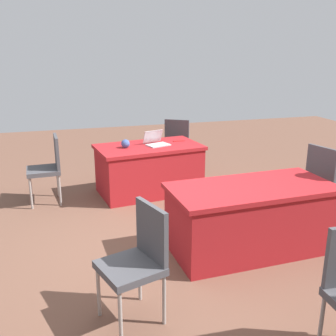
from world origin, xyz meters
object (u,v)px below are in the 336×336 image
(chair_tucked_right, at_px, (138,257))
(laptop_silver, at_px, (157,142))
(table_mid_left, at_px, (251,218))
(yarn_ball, at_px, (125,144))
(chair_near_front, at_px, (327,178))
(chair_tucked_left, at_px, (48,165))
(chair_by_pillar, at_px, (178,142))
(table_foreground, at_px, (149,169))
(scissors_red, at_px, (179,141))

(chair_tucked_right, xyz_separation_m, laptop_silver, (-0.89, -2.82, 0.22))
(table_mid_left, relative_size, yarn_ball, 14.39)
(chair_near_front, distance_m, yarn_ball, 2.73)
(chair_tucked_left, height_order, chair_by_pillar, same)
(table_foreground, distance_m, chair_tucked_left, 1.45)
(laptop_silver, height_order, yarn_ball, laptop_silver)
(table_foreground, height_order, yarn_ball, yarn_ball)
(chair_tucked_right, distance_m, yarn_ball, 2.81)
(chair_near_front, bearing_deg, laptop_silver, -146.76)
(scissors_red, bearing_deg, chair_tucked_right, 65.98)
(chair_tucked_right, xyz_separation_m, yarn_ball, (-0.42, -2.76, 0.25))
(chair_by_pillar, bearing_deg, chair_near_front, -34.25)
(table_mid_left, relative_size, chair_near_front, 1.83)
(chair_tucked_right, bearing_deg, table_foreground, -32.79)
(table_mid_left, distance_m, yarn_ball, 2.25)
(chair_near_front, bearing_deg, chair_by_pillar, -169.34)
(chair_near_front, relative_size, chair_tucked_left, 1.02)
(chair_by_pillar, xyz_separation_m, laptop_silver, (0.61, 0.85, 0.22))
(table_mid_left, bearing_deg, chair_tucked_right, 29.11)
(chair_by_pillar, bearing_deg, table_foreground, -99.67)
(chair_tucked_left, bearing_deg, table_foreground, -92.75)
(table_mid_left, height_order, chair_tucked_left, chair_tucked_left)
(table_foreground, xyz_separation_m, chair_tucked_right, (0.77, 2.81, 0.18))
(chair_tucked_right, bearing_deg, chair_tucked_left, -4.12)
(table_foreground, relative_size, table_mid_left, 0.91)
(table_foreground, bearing_deg, chair_by_pillar, -130.55)
(table_foreground, height_order, chair_near_front, chair_near_front)
(chair_near_front, bearing_deg, yarn_ball, -139.16)
(laptop_silver, distance_m, yarn_ball, 0.48)
(table_foreground, relative_size, chair_near_front, 1.66)
(chair_tucked_right, bearing_deg, table_mid_left, -78.30)
(chair_tucked_left, bearing_deg, scissors_red, -88.49)
(chair_near_front, height_order, laptop_silver, chair_near_front)
(laptop_silver, height_order, scissors_red, laptop_silver)
(laptop_silver, bearing_deg, chair_near_front, 119.54)
(chair_near_front, xyz_separation_m, yarn_ball, (2.23, -1.56, 0.23))
(chair_by_pillar, distance_m, yarn_ball, 1.43)
(chair_by_pillar, bearing_deg, yarn_ball, -109.51)
(chair_by_pillar, bearing_deg, table_mid_left, -61.48)
(chair_near_front, height_order, chair_tucked_left, chair_near_front)
(chair_by_pillar, xyz_separation_m, scissors_red, (0.22, 0.71, 0.18))
(chair_tucked_left, height_order, chair_tucked_right, chair_tucked_left)
(chair_by_pillar, relative_size, laptop_silver, 2.43)
(chair_tucked_left, relative_size, chair_tucked_right, 1.00)
(table_mid_left, distance_m, scissors_red, 2.21)
(chair_tucked_left, height_order, yarn_ball, chair_tucked_left)
(table_mid_left, height_order, scissors_red, scissors_red)
(table_foreground, xyz_separation_m, chair_tucked_left, (1.44, -0.00, 0.18))
(yarn_ball, distance_m, scissors_red, 0.89)
(table_foreground, distance_m, scissors_red, 0.64)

